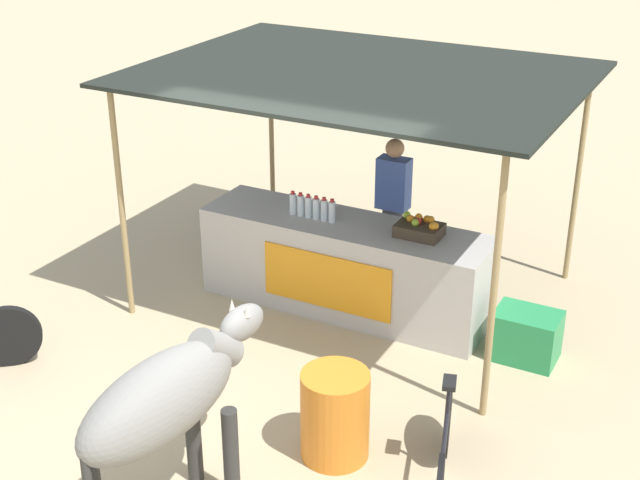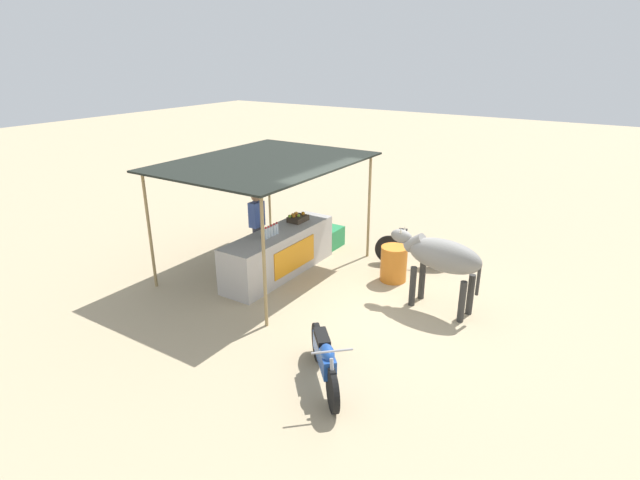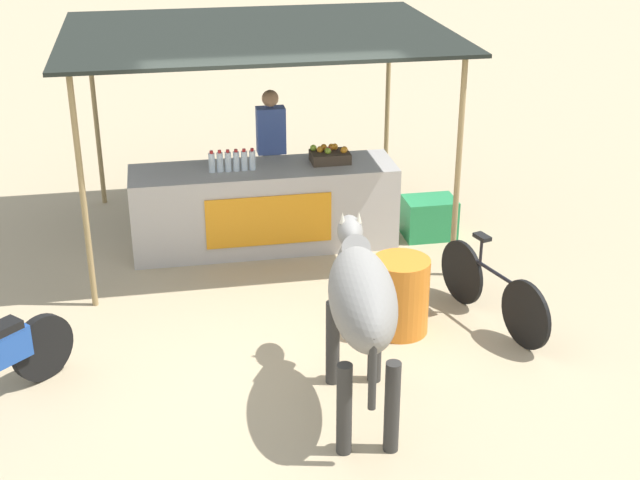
{
  "view_description": "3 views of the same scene",
  "coord_description": "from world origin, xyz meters",
  "px_view_note": "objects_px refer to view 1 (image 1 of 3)",
  "views": [
    {
      "loc": [
        3.59,
        -5.16,
        4.56
      ],
      "look_at": [
        0.18,
        1.31,
        1.17
      ],
      "focal_mm": 50.0,
      "sensor_mm": 36.0,
      "label": 1
    },
    {
      "loc": [
        -7.81,
        -3.88,
        4.52
      ],
      "look_at": [
        -0.39,
        0.92,
        1.16
      ],
      "focal_mm": 28.0,
      "sensor_mm": 36.0,
      "label": 2
    },
    {
      "loc": [
        -1.12,
        -7.23,
        4.29
      ],
      "look_at": [
        0.36,
        0.65,
        0.72
      ],
      "focal_mm": 50.0,
      "sensor_mm": 36.0,
      "label": 3
    }
  ],
  "objects_px": {
    "stall_counter": "(345,265)",
    "water_barrel": "(335,415)",
    "fruit_crate": "(420,228)",
    "cooler_box": "(526,336)",
    "cow": "(166,402)",
    "bicycle_leaning": "(444,453)",
    "vendor_behind_counter": "(393,211)"
  },
  "relations": [
    {
      "from": "fruit_crate",
      "to": "water_barrel",
      "type": "bearing_deg",
      "value": -84.11
    },
    {
      "from": "vendor_behind_counter",
      "to": "water_barrel",
      "type": "relative_size",
      "value": 2.2
    },
    {
      "from": "vendor_behind_counter",
      "to": "fruit_crate",
      "type": "bearing_deg",
      "value": -49.96
    },
    {
      "from": "stall_counter",
      "to": "cooler_box",
      "type": "distance_m",
      "value": 1.97
    },
    {
      "from": "fruit_crate",
      "to": "cooler_box",
      "type": "xyz_separation_m",
      "value": [
        1.17,
        -0.16,
        -0.8
      ]
    },
    {
      "from": "water_barrel",
      "to": "cow",
      "type": "distance_m",
      "value": 1.53
    },
    {
      "from": "water_barrel",
      "to": "bicycle_leaning",
      "type": "height_order",
      "value": "bicycle_leaning"
    },
    {
      "from": "fruit_crate",
      "to": "water_barrel",
      "type": "distance_m",
      "value": 2.37
    },
    {
      "from": "fruit_crate",
      "to": "cow",
      "type": "relative_size",
      "value": 0.24
    },
    {
      "from": "bicycle_leaning",
      "to": "cooler_box",
      "type": "bearing_deg",
      "value": 89.29
    },
    {
      "from": "cooler_box",
      "to": "cow",
      "type": "bearing_deg",
      "value": -115.94
    },
    {
      "from": "fruit_crate",
      "to": "cooler_box",
      "type": "bearing_deg",
      "value": -7.63
    },
    {
      "from": "stall_counter",
      "to": "water_barrel",
      "type": "distance_m",
      "value": 2.43
    },
    {
      "from": "stall_counter",
      "to": "cow",
      "type": "bearing_deg",
      "value": -84.37
    },
    {
      "from": "fruit_crate",
      "to": "cow",
      "type": "xyz_separation_m",
      "value": [
        -0.44,
        -3.47,
        -0.0
      ]
    },
    {
      "from": "vendor_behind_counter",
      "to": "cooler_box",
      "type": "distance_m",
      "value": 2.04
    },
    {
      "from": "cow",
      "to": "bicycle_leaning",
      "type": "distance_m",
      "value": 2.1
    },
    {
      "from": "cow",
      "to": "fruit_crate",
      "type": "bearing_deg",
      "value": 82.78
    },
    {
      "from": "water_barrel",
      "to": "bicycle_leaning",
      "type": "xyz_separation_m",
      "value": [
        0.91,
        -0.01,
        -0.03
      ]
    },
    {
      "from": "stall_counter",
      "to": "bicycle_leaning",
      "type": "xyz_separation_m",
      "value": [
        1.92,
        -2.22,
        -0.13
      ]
    },
    {
      "from": "cooler_box",
      "to": "water_barrel",
      "type": "relative_size",
      "value": 0.8
    },
    {
      "from": "water_barrel",
      "to": "cooler_box",
      "type": "bearing_deg",
      "value": 65.99
    },
    {
      "from": "cow",
      "to": "stall_counter",
      "type": "bearing_deg",
      "value": 95.63
    },
    {
      "from": "fruit_crate",
      "to": "bicycle_leaning",
      "type": "xyz_separation_m",
      "value": [
        1.15,
        -2.28,
        -0.69
      ]
    },
    {
      "from": "fruit_crate",
      "to": "vendor_behind_counter",
      "type": "relative_size",
      "value": 0.27
    },
    {
      "from": "vendor_behind_counter",
      "to": "cow",
      "type": "xyz_separation_m",
      "value": [
        0.14,
        -4.17,
        0.18
      ]
    },
    {
      "from": "vendor_behind_counter",
      "to": "cow",
      "type": "bearing_deg",
      "value": -88.04
    },
    {
      "from": "fruit_crate",
      "to": "vendor_behind_counter",
      "type": "bearing_deg",
      "value": 130.04
    },
    {
      "from": "vendor_behind_counter",
      "to": "water_barrel",
      "type": "distance_m",
      "value": 3.11
    },
    {
      "from": "vendor_behind_counter",
      "to": "cooler_box",
      "type": "height_order",
      "value": "vendor_behind_counter"
    },
    {
      "from": "cow",
      "to": "bicycle_leaning",
      "type": "bearing_deg",
      "value": 36.97
    },
    {
      "from": "stall_counter",
      "to": "bicycle_leaning",
      "type": "relative_size",
      "value": 1.87
    }
  ]
}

